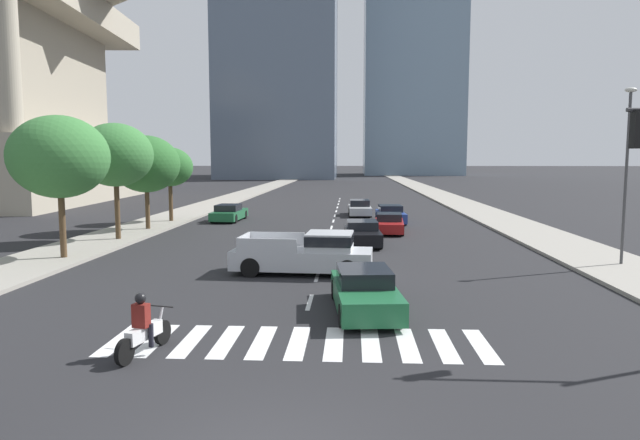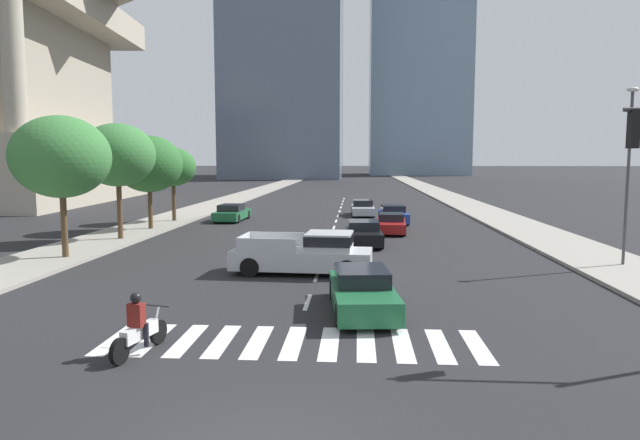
{
  "view_description": "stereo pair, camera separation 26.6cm",
  "coord_description": "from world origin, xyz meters",
  "px_view_note": "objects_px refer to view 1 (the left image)",
  "views": [
    {
      "loc": [
        1.3,
        -8.08,
        4.53
      ],
      "look_at": [
        0.0,
        15.54,
        2.0
      ],
      "focal_mm": 31.8,
      "sensor_mm": 36.0,
      "label": 1
    },
    {
      "loc": [
        1.57,
        -8.06,
        4.53
      ],
      "look_at": [
        0.0,
        15.54,
        2.0
      ],
      "focal_mm": 31.8,
      "sensor_mm": 36.0,
      "label": 2
    }
  ],
  "objects_px": {
    "sedan_red_4": "(389,224)",
    "street_tree_third": "(146,164)",
    "sedan_silver_2": "(360,208)",
    "street_tree_second": "(115,155)",
    "street_lamp_east": "(627,163)",
    "sedan_blue_5": "(390,215)",
    "motorcycle_lead": "(144,330)",
    "pickup_truck": "(309,253)",
    "sedan_green_1": "(365,292)",
    "street_tree_nearest": "(59,157)",
    "street_tree_fourth": "(170,167)",
    "sedan_black_3": "(362,234)",
    "sedan_green_0": "(229,213)"
  },
  "relations": [
    {
      "from": "sedan_green_1",
      "to": "street_lamp_east",
      "type": "bearing_deg",
      "value": 119.06
    },
    {
      "from": "motorcycle_lead",
      "to": "street_tree_fourth",
      "type": "xyz_separation_m",
      "value": [
        -8.12,
        27.26,
        3.41
      ]
    },
    {
      "from": "street_tree_third",
      "to": "street_tree_nearest",
      "type": "bearing_deg",
      "value": -90.0
    },
    {
      "from": "pickup_truck",
      "to": "street_tree_third",
      "type": "height_order",
      "value": "street_tree_third"
    },
    {
      "from": "sedan_blue_5",
      "to": "sedan_green_1",
      "type": "bearing_deg",
      "value": -8.28
    },
    {
      "from": "sedan_green_0",
      "to": "street_tree_fourth",
      "type": "xyz_separation_m",
      "value": [
        -3.88,
        -1.5,
        3.41
      ]
    },
    {
      "from": "street_tree_fourth",
      "to": "pickup_truck",
      "type": "bearing_deg",
      "value": -57.48
    },
    {
      "from": "pickup_truck",
      "to": "street_lamp_east",
      "type": "bearing_deg",
      "value": 12.76
    },
    {
      "from": "sedan_green_0",
      "to": "sedan_silver_2",
      "type": "relative_size",
      "value": 1.03
    },
    {
      "from": "sedan_green_0",
      "to": "street_lamp_east",
      "type": "height_order",
      "value": "street_lamp_east"
    },
    {
      "from": "sedan_green_0",
      "to": "street_tree_third",
      "type": "bearing_deg",
      "value": 149.92
    },
    {
      "from": "sedan_silver_2",
      "to": "street_tree_nearest",
      "type": "relative_size",
      "value": 0.73
    },
    {
      "from": "street_lamp_east",
      "to": "sedan_blue_5",
      "type": "bearing_deg",
      "value": 117.87
    },
    {
      "from": "sedan_green_1",
      "to": "street_lamp_east",
      "type": "height_order",
      "value": "street_lamp_east"
    },
    {
      "from": "sedan_green_0",
      "to": "street_tree_second",
      "type": "relative_size",
      "value": 0.74
    },
    {
      "from": "sedan_red_4",
      "to": "street_tree_fourth",
      "type": "bearing_deg",
      "value": -103.39
    },
    {
      "from": "sedan_silver_2",
      "to": "street_tree_second",
      "type": "height_order",
      "value": "street_tree_second"
    },
    {
      "from": "sedan_green_1",
      "to": "street_tree_second",
      "type": "bearing_deg",
      "value": -141.56
    },
    {
      "from": "sedan_red_4",
      "to": "street_tree_nearest",
      "type": "xyz_separation_m",
      "value": [
        -15.29,
        -10.64,
        4.08
      ]
    },
    {
      "from": "motorcycle_lead",
      "to": "sedan_black_3",
      "type": "relative_size",
      "value": 0.45
    },
    {
      "from": "motorcycle_lead",
      "to": "street_lamp_east",
      "type": "xyz_separation_m",
      "value": [
        16.22,
        11.69,
        3.82
      ]
    },
    {
      "from": "street_tree_third",
      "to": "street_tree_second",
      "type": "bearing_deg",
      "value": -90.0
    },
    {
      "from": "sedan_blue_5",
      "to": "street_tree_nearest",
      "type": "bearing_deg",
      "value": -47.09
    },
    {
      "from": "sedan_green_0",
      "to": "sedan_green_1",
      "type": "height_order",
      "value": "sedan_green_1"
    },
    {
      "from": "motorcycle_lead",
      "to": "street_tree_fourth",
      "type": "height_order",
      "value": "street_tree_fourth"
    },
    {
      "from": "pickup_truck",
      "to": "sedan_silver_2",
      "type": "xyz_separation_m",
      "value": [
        2.36,
        23.85,
        -0.23
      ]
    },
    {
      "from": "street_tree_third",
      "to": "street_lamp_east",
      "type": "bearing_deg",
      "value": -24.14
    },
    {
      "from": "pickup_truck",
      "to": "street_tree_nearest",
      "type": "height_order",
      "value": "street_tree_nearest"
    },
    {
      "from": "street_tree_nearest",
      "to": "street_tree_fourth",
      "type": "xyz_separation_m",
      "value": [
        -0.0,
        15.31,
        -0.65
      ]
    },
    {
      "from": "sedan_green_1",
      "to": "sedan_black_3",
      "type": "bearing_deg",
      "value": 173.7
    },
    {
      "from": "sedan_silver_2",
      "to": "street_tree_fourth",
      "type": "height_order",
      "value": "street_tree_fourth"
    },
    {
      "from": "sedan_green_1",
      "to": "street_tree_fourth",
      "type": "height_order",
      "value": "street_tree_fourth"
    },
    {
      "from": "sedan_red_4",
      "to": "street_tree_second",
      "type": "height_order",
      "value": "street_tree_second"
    },
    {
      "from": "sedan_red_4",
      "to": "sedan_blue_5",
      "type": "xyz_separation_m",
      "value": [
        0.45,
        5.35,
        0.04
      ]
    },
    {
      "from": "sedan_silver_2",
      "to": "street_tree_second",
      "type": "bearing_deg",
      "value": -42.9
    },
    {
      "from": "street_lamp_east",
      "to": "street_tree_nearest",
      "type": "distance_m",
      "value": 24.34
    },
    {
      "from": "sedan_blue_5",
      "to": "street_tree_nearest",
      "type": "xyz_separation_m",
      "value": [
        -15.74,
        -15.99,
        4.04
      ]
    },
    {
      "from": "sedan_red_4",
      "to": "street_tree_third",
      "type": "relative_size",
      "value": 0.75
    },
    {
      "from": "pickup_truck",
      "to": "sedan_silver_2",
      "type": "bearing_deg",
      "value": 88.07
    },
    {
      "from": "sedan_red_4",
      "to": "street_tree_second",
      "type": "bearing_deg",
      "value": -69.52
    },
    {
      "from": "sedan_red_4",
      "to": "street_tree_third",
      "type": "xyz_separation_m",
      "value": [
        -15.29,
        0.0,
        3.69
      ]
    },
    {
      "from": "sedan_black_3",
      "to": "street_tree_second",
      "type": "bearing_deg",
      "value": -94.18
    },
    {
      "from": "street_tree_nearest",
      "to": "street_tree_third",
      "type": "bearing_deg",
      "value": 90.0
    },
    {
      "from": "street_lamp_east",
      "to": "street_tree_fourth",
      "type": "distance_m",
      "value": 28.9
    },
    {
      "from": "motorcycle_lead",
      "to": "sedan_black_3",
      "type": "bearing_deg",
      "value": -3.55
    },
    {
      "from": "motorcycle_lead",
      "to": "street_tree_fourth",
      "type": "relative_size",
      "value": 0.4
    },
    {
      "from": "motorcycle_lead",
      "to": "sedan_green_1",
      "type": "xyz_separation_m",
      "value": [
        5.22,
        4.11,
        0.01
      ]
    },
    {
      "from": "sedan_green_1",
      "to": "street_tree_fourth",
      "type": "bearing_deg",
      "value": -155.56
    },
    {
      "from": "pickup_truck",
      "to": "street_tree_third",
      "type": "bearing_deg",
      "value": 134.65
    },
    {
      "from": "sedan_red_4",
      "to": "sedan_green_0",
      "type": "bearing_deg",
      "value": -114.83
    }
  ]
}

